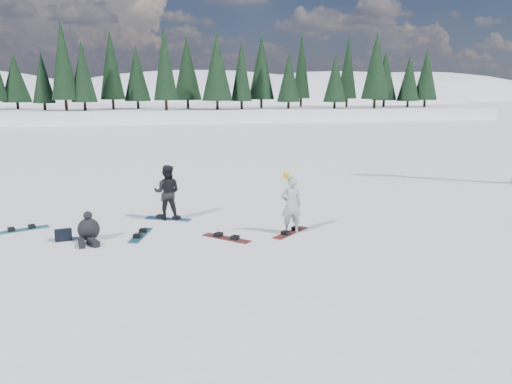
{
  "coord_description": "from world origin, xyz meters",
  "views": [
    {
      "loc": [
        -2.79,
        -13.48,
        4.09
      ],
      "look_at": [
        0.27,
        0.65,
        1.1
      ],
      "focal_mm": 35.0,
      "sensor_mm": 36.0,
      "label": 1
    }
  ],
  "objects_px": {
    "snowboarder_man": "(167,192)",
    "snowboard_loose_b": "(227,238)",
    "snowboarder_woman": "(291,205)",
    "snowboard_loose_c": "(22,230)",
    "seated_rider": "(89,230)",
    "snowboard_loose_a": "(140,235)",
    "gear_bag": "(63,235)"
  },
  "relations": [
    {
      "from": "snowboarder_man",
      "to": "snowboard_loose_b",
      "type": "height_order",
      "value": "snowboarder_man"
    },
    {
      "from": "snowboarder_woman",
      "to": "snowboard_loose_c",
      "type": "height_order",
      "value": "snowboarder_woman"
    },
    {
      "from": "snowboarder_man",
      "to": "seated_rider",
      "type": "distance_m",
      "value": 3.0
    },
    {
      "from": "snowboarder_man",
      "to": "snowboarder_woman",
      "type": "bearing_deg",
      "value": 159.38
    },
    {
      "from": "snowboarder_woman",
      "to": "snowboard_loose_a",
      "type": "distance_m",
      "value": 4.38
    },
    {
      "from": "seated_rider",
      "to": "snowboard_loose_a",
      "type": "xyz_separation_m",
      "value": [
        1.37,
        0.24,
        -0.31
      ]
    },
    {
      "from": "gear_bag",
      "to": "snowboarder_woman",
      "type": "bearing_deg",
      "value": -6.03
    },
    {
      "from": "snowboarder_man",
      "to": "snowboard_loose_c",
      "type": "xyz_separation_m",
      "value": [
        -4.28,
        -0.39,
        -0.87
      ]
    },
    {
      "from": "seated_rider",
      "to": "snowboarder_man",
      "type": "bearing_deg",
      "value": 22.78
    },
    {
      "from": "snowboarder_woman",
      "to": "snowboarder_man",
      "type": "height_order",
      "value": "snowboarder_woman"
    },
    {
      "from": "snowboarder_man",
      "to": "snowboard_loose_a",
      "type": "height_order",
      "value": "snowboarder_man"
    },
    {
      "from": "snowboard_loose_a",
      "to": "snowboard_loose_b",
      "type": "xyz_separation_m",
      "value": [
        2.35,
        -0.8,
        0.0
      ]
    },
    {
      "from": "snowboarder_woman",
      "to": "seated_rider",
      "type": "distance_m",
      "value": 5.66
    },
    {
      "from": "seated_rider",
      "to": "snowboard_loose_a",
      "type": "distance_m",
      "value": 1.42
    },
    {
      "from": "snowboarder_woman",
      "to": "snowboard_loose_a",
      "type": "xyz_separation_m",
      "value": [
        -4.25,
        0.66,
        -0.83
      ]
    },
    {
      "from": "snowboarder_man",
      "to": "snowboard_loose_a",
      "type": "bearing_deg",
      "value": 77.55
    },
    {
      "from": "gear_bag",
      "to": "snowboard_loose_b",
      "type": "height_order",
      "value": "gear_bag"
    },
    {
      "from": "seated_rider",
      "to": "gear_bag",
      "type": "distance_m",
      "value": 0.76
    },
    {
      "from": "snowboarder_man",
      "to": "snowboard_loose_b",
      "type": "distance_m",
      "value": 3.04
    },
    {
      "from": "snowboard_loose_b",
      "to": "gear_bag",
      "type": "bearing_deg",
      "value": -145.82
    },
    {
      "from": "gear_bag",
      "to": "snowboard_loose_a",
      "type": "bearing_deg",
      "value": -0.25
    },
    {
      "from": "gear_bag",
      "to": "seated_rider",
      "type": "bearing_deg",
      "value": -19.93
    },
    {
      "from": "seated_rider",
      "to": "snowboard_loose_b",
      "type": "bearing_deg",
      "value": -27.02
    },
    {
      "from": "snowboard_loose_c",
      "to": "snowboard_loose_a",
      "type": "height_order",
      "value": "same"
    },
    {
      "from": "gear_bag",
      "to": "snowboard_loose_b",
      "type": "relative_size",
      "value": 0.3
    },
    {
      "from": "snowboarder_woman",
      "to": "snowboard_loose_c",
      "type": "xyz_separation_m",
      "value": [
        -7.69,
        1.97,
        -0.83
      ]
    },
    {
      "from": "snowboarder_woman",
      "to": "snowboarder_man",
      "type": "distance_m",
      "value": 4.14
    },
    {
      "from": "snowboard_loose_a",
      "to": "snowboarder_man",
      "type": "bearing_deg",
      "value": -10.19
    },
    {
      "from": "snowboarder_man",
      "to": "snowboard_loose_c",
      "type": "height_order",
      "value": "snowboarder_man"
    },
    {
      "from": "seated_rider",
      "to": "gear_bag",
      "type": "height_order",
      "value": "seated_rider"
    },
    {
      "from": "snowboarder_man",
      "to": "gear_bag",
      "type": "relative_size",
      "value": 3.92
    },
    {
      "from": "seated_rider",
      "to": "snowboard_loose_b",
      "type": "xyz_separation_m",
      "value": [
        3.72,
        -0.56,
        -0.31
      ]
    }
  ]
}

